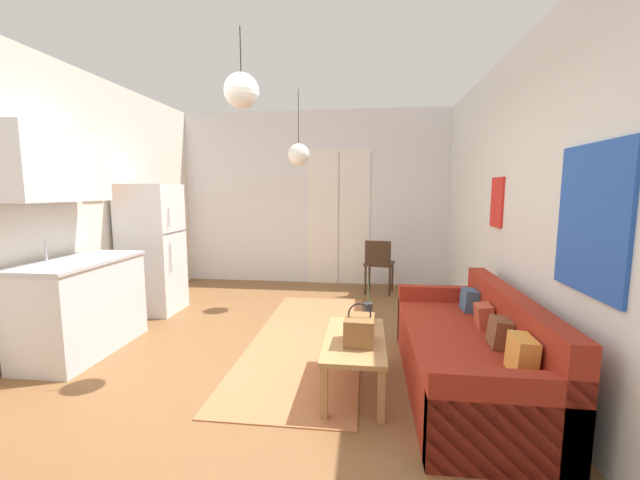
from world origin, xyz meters
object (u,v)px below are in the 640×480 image
object	(u,v)px
coffee_table	(355,345)
handbag	(359,330)
couch	(473,356)
refrigerator	(152,249)
bamboo_vase	(368,313)
accent_chair	(379,262)
pendant_lamp_far	(299,155)
pendant_lamp_near	(241,91)

from	to	relation	value
coffee_table	handbag	size ratio (longest dim) A/B	3.12
couch	handbag	world-z (taller)	couch
coffee_table	refrigerator	distance (m)	3.16
coffee_table	bamboo_vase	bearing A→B (deg)	72.59
accent_chair	pendant_lamp_far	bearing A→B (deg)	41.83
couch	accent_chair	size ratio (longest dim) A/B	2.41
couch	bamboo_vase	world-z (taller)	bamboo_vase
refrigerator	pendant_lamp_near	xyz separation A→B (m)	(1.69, -1.42, 1.54)
bamboo_vase	pendant_lamp_near	xyz separation A→B (m)	(-1.05, -0.08, 1.85)
bamboo_vase	pendant_lamp_far	bearing A→B (deg)	116.30
handbag	refrigerator	xyz separation A→B (m)	(-2.68, 1.78, 0.30)
refrigerator	accent_chair	size ratio (longest dim) A/B	1.98
bamboo_vase	accent_chair	world-z (taller)	accent_chair
couch	handbag	xyz separation A→B (m)	(-0.88, -0.19, 0.25)
bamboo_vase	pendant_lamp_far	size ratio (longest dim) A/B	0.42
bamboo_vase	couch	bearing A→B (deg)	-15.85
refrigerator	pendant_lamp_far	bearing A→B (deg)	16.14
refrigerator	pendant_lamp_near	world-z (taller)	pendant_lamp_near
refrigerator	couch	bearing A→B (deg)	-23.94
coffee_table	handbag	distance (m)	0.20
coffee_table	bamboo_vase	size ratio (longest dim) A/B	2.38
bamboo_vase	pendant_lamp_near	world-z (taller)	pendant_lamp_near
coffee_table	handbag	world-z (taller)	handbag
handbag	accent_chair	size ratio (longest dim) A/B	0.38
handbag	accent_chair	bearing A→B (deg)	85.50
accent_chair	pendant_lamp_far	distance (m)	2.01
coffee_table	pendant_lamp_far	world-z (taller)	pendant_lamp_far
couch	pendant_lamp_far	bearing A→B (deg)	129.62
couch	accent_chair	distance (m)	2.86
pendant_lamp_near	bamboo_vase	bearing A→B (deg)	4.13
pendant_lamp_near	pendant_lamp_far	size ratio (longest dim) A/B	0.65
accent_chair	couch	bearing A→B (deg)	113.53
bamboo_vase	handbag	size ratio (longest dim) A/B	1.31
coffee_table	refrigerator	world-z (taller)	refrigerator
pendant_lamp_near	coffee_table	bearing A→B (deg)	-14.65
handbag	pendant_lamp_near	bearing A→B (deg)	160.42
handbag	refrigerator	world-z (taller)	refrigerator
couch	pendant_lamp_far	distance (m)	3.25
couch	coffee_table	world-z (taller)	couch
couch	handbag	bearing A→B (deg)	-167.61
refrigerator	pendant_lamp_far	xyz separation A→B (m)	(1.82, 0.53, 1.21)
bamboo_vase	handbag	world-z (taller)	bamboo_vase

